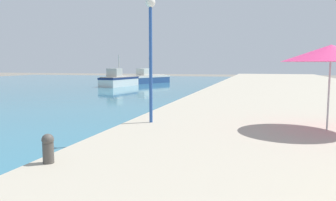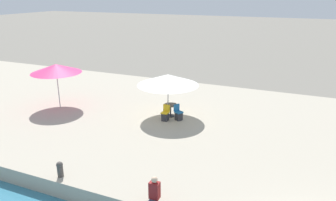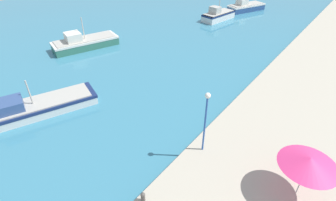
# 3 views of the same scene
# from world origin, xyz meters

# --- Properties ---
(quay_promenade) EXTENTS (16.00, 90.00, 0.76)m
(quay_promenade) POSITION_xyz_m (8.00, 37.00, 0.38)
(quay_promenade) COLOR #B2A893
(quay_promenade) RESTS_ON ground_plane
(fishing_boat_far) EXTENTS (3.33, 6.51, 4.15)m
(fishing_boat_far) POSITION_xyz_m (-13.27, 43.88, 0.86)
(fishing_boat_far) COLOR silver
(fishing_boat_far) RESTS_ON water_basin
(fishing_boat_distant) EXTENTS (5.14, 7.59, 3.98)m
(fishing_boat_distant) POSITION_xyz_m (-11.88, 51.95, 0.83)
(fishing_boat_distant) COLOR navy
(fishing_boat_distant) RESTS_ON water_basin
(cafe_umbrella_white) EXTENTS (3.11, 3.11, 2.79)m
(cafe_umbrella_white) POSITION_xyz_m (7.02, 15.71, 3.28)
(cafe_umbrella_white) COLOR #B7B7B7
(cafe_umbrella_white) RESTS_ON quay_promenade
(mooring_bollard) EXTENTS (0.26, 0.26, 0.65)m
(mooring_bollard) POSITION_xyz_m (0.41, 9.97, 1.11)
(mooring_bollard) COLOR #4C4742
(mooring_bollard) RESTS_ON quay_promenade
(lamppost) EXTENTS (0.36, 0.36, 4.56)m
(lamppost) POSITION_xyz_m (0.94, 15.41, 3.85)
(lamppost) COLOR #28519E
(lamppost) RESTS_ON quay_promenade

